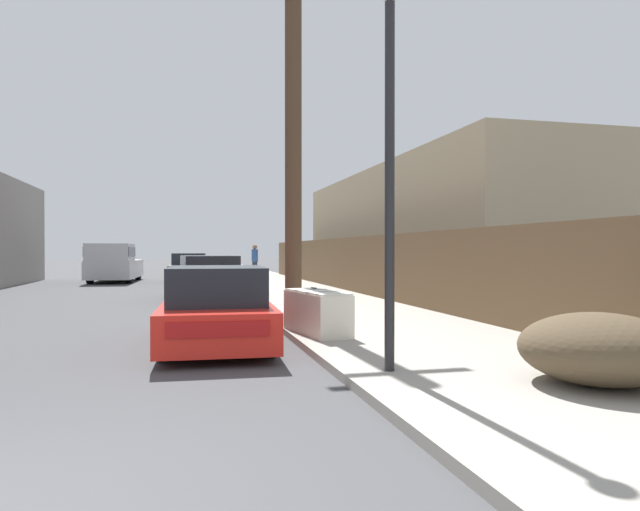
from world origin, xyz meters
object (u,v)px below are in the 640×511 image
discarded_fridge (317,312)px  brush_pile (599,348)px  street_lamp (390,145)px  car_parked_far (190,269)px  car_parked_mid (208,279)px  utility_pole (293,124)px  parked_sports_car_red (216,310)px  pickup_truck (114,263)px  pedestrian (255,260)px

discarded_fridge → brush_pile: (2.09, -4.41, 0.02)m
street_lamp → car_parked_far: bearing=95.1°
car_parked_mid → car_parked_far: (-0.42, 10.31, 0.01)m
car_parked_mid → utility_pole: bearing=-80.7°
brush_pile → street_lamp: bearing=149.0°
car_parked_far → utility_pole: (1.90, -16.86, 3.60)m
parked_sports_car_red → brush_pile: bearing=-45.1°
parked_sports_car_red → car_parked_mid: bearing=90.9°
car_parked_far → parked_sports_car_red: bearing=-86.0°
car_parked_mid → car_parked_far: size_ratio=1.01×
street_lamp → car_parked_mid: bearing=97.4°
pickup_truck → parked_sports_car_red: bearing=103.7°
pickup_truck → utility_pole: size_ratio=0.66×
street_lamp → pedestrian: (1.46, 24.29, -1.81)m
car_parked_far → brush_pile: car_parked_far is taller
car_parked_mid → street_lamp: street_lamp is taller
car_parked_far → utility_pole: 17.34m
discarded_fridge → utility_pole: size_ratio=0.22×
car_parked_mid → street_lamp: (1.58, -12.06, 2.18)m
pedestrian → brush_pile: bearing=-88.9°
discarded_fridge → parked_sports_car_red: 1.75m
street_lamp → brush_pile: (1.97, -1.18, -2.33)m
pedestrian → utility_pole: bearing=-94.7°
car_parked_mid → parked_sports_car_red: bearing=-95.3°
car_parked_far → pickup_truck: size_ratio=0.88×
brush_pile → parked_sports_car_red: bearing=132.1°
parked_sports_car_red → brush_pile: 5.72m
parked_sports_car_red → pedestrian: 21.49m
car_parked_mid → utility_pole: size_ratio=0.59×
parked_sports_car_red → pickup_truck: pickup_truck is taller
parked_sports_car_red → pickup_truck: 20.40m
utility_pole → street_lamp: 5.69m
car_parked_mid → pedestrian: pedestrian is taller
pickup_truck → pedestrian: (7.09, 1.18, 0.09)m
discarded_fridge → car_parked_mid: size_ratio=0.38×
car_parked_mid → pickup_truck: size_ratio=0.88×
utility_pole → street_lamp: (0.10, -5.51, -1.43)m
pickup_truck → street_lamp: 23.86m
parked_sports_car_red → utility_pole: utility_pole is taller
discarded_fridge → car_parked_far: car_parked_far is taller
street_lamp → pedestrian: 24.40m
brush_pile → discarded_fridge: bearing=115.4°
discarded_fridge → street_lamp: (0.13, -3.23, 2.35)m
brush_pile → car_parked_far: bearing=99.6°
pickup_truck → brush_pile: bearing=110.5°
utility_pole → discarded_fridge: bearing=-90.7°
car_parked_far → pickup_truck: 3.71m
pickup_truck → utility_pole: bearing=110.6°
utility_pole → pedestrian: size_ratio=4.63×
parked_sports_car_red → pedestrian: bearing=83.8°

